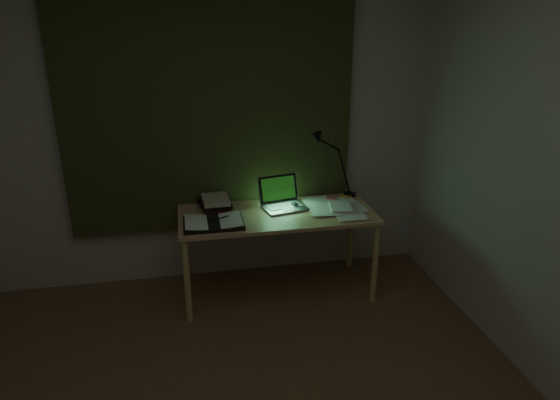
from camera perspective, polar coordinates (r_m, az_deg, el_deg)
The scene contains 11 objects.
wall_back at distance 3.92m, azimuth -7.97°, elevation 8.10°, with size 3.50×0.00×2.50m, color beige.
curtain at distance 3.85m, azimuth -8.08°, elevation 10.88°, with size 2.20×0.06×2.00m, color #30351A.
desk at distance 3.91m, azimuth -0.34°, elevation -6.05°, with size 1.47×0.64×0.67m, color tan, non-canonical shape.
laptop at distance 3.81m, azimuth 0.60°, elevation 0.63°, with size 0.32×0.36×0.23m, color #A2A3A7, non-canonical shape.
open_textbook at distance 3.59m, azimuth -7.61°, elevation -2.54°, with size 0.42×0.30×0.04m, color white, non-canonical shape.
book_stack at distance 3.85m, azimuth -7.40°, elevation -0.35°, with size 0.22×0.26×0.10m, color white, non-canonical shape.
loose_papers at distance 3.87m, azimuth 6.06°, elevation -0.79°, with size 0.36×0.38×0.02m, color white, non-canonical shape.
mouse at distance 3.88m, azimuth 1.68°, elevation -0.52°, with size 0.06×0.09×0.03m, color black.
sticky_yellow at distance 4.12m, azimuth 7.54°, elevation 0.45°, with size 0.07×0.07×0.02m, color gold.
sticky_pink at distance 4.05m, azimuth 5.89°, elevation 0.16°, with size 0.08×0.08×0.02m, color #E35873.
desk_lamp at distance 4.07m, azimuth 8.14°, elevation 4.21°, with size 0.37×0.29×0.56m, color black, non-canonical shape.
Camera 1 is at (-0.21, -1.83, 2.10)m, focal length 32.00 mm.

